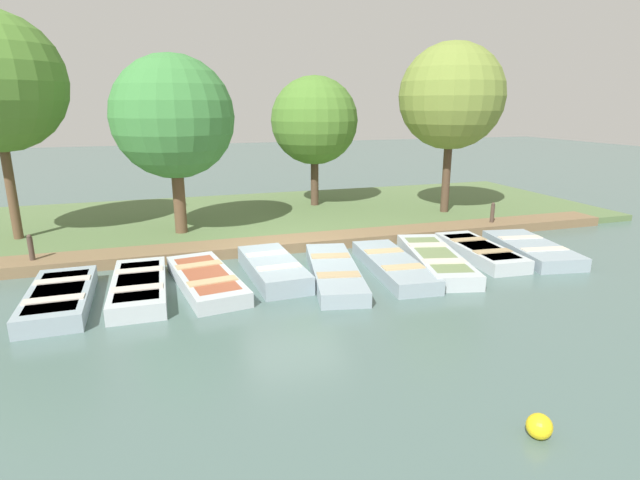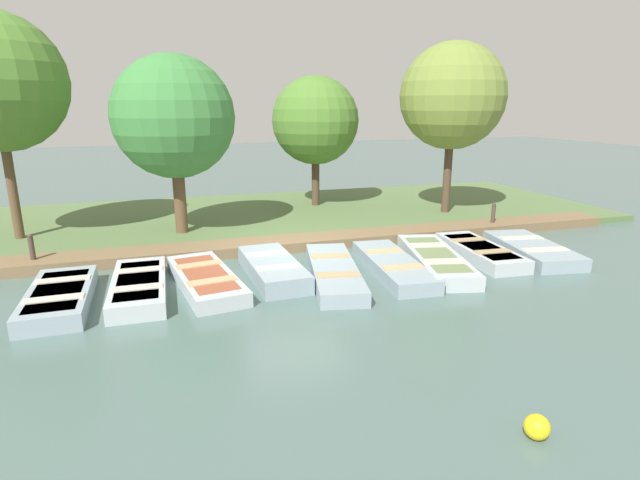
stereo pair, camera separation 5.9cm
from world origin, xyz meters
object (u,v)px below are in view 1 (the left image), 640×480
Objects in this scene: mooring_post_far at (492,217)px; park_tree_center at (314,121)px; rowboat_7 at (479,251)px; park_tree_left at (173,118)px; rowboat_0 at (59,297)px; park_tree_right at (452,97)px; rowboat_4 at (334,271)px; rowboat_6 at (435,259)px; rowboat_2 at (206,279)px; rowboat_3 at (273,268)px; mooring_post_near at (32,253)px; rowboat_5 at (393,265)px; rowboat_1 at (139,286)px; buoy at (539,426)px; rowboat_8 at (531,249)px.

park_tree_center reaches higher than mooring_post_far.
mooring_post_far is at bearing 142.33° from rowboat_7.
mooring_post_far is 9.81m from park_tree_left.
park_tree_right reaches higher than rowboat_0.
rowboat_0 reaches higher than rowboat_4.
rowboat_6 is at bearing -76.08° from rowboat_7.
rowboat_2 is 1.08× the size of rowboat_7.
rowboat_3 is 3.19× the size of mooring_post_near.
rowboat_1 is at bearing -87.45° from rowboat_5.
buoy is (6.06, -2.18, -0.02)m from rowboat_6.
rowboat_6 is (0.26, 5.41, 0.01)m from rowboat_2.
rowboat_8 is (0.01, 11.02, -0.01)m from rowboat_0.
rowboat_1 is at bearing -40.30° from park_tree_center.
park_tree_right is (-4.68, 0.28, 3.85)m from rowboat_8.
rowboat_0 is 11.93m from mooring_post_far.
rowboat_6 reaches higher than rowboat_2.
rowboat_3 is 9.05m from park_tree_right.
rowboat_6 is 4.19× the size of mooring_post_near.
mooring_post_far reaches higher than rowboat_7.
park_tree_left reaches higher than park_tree_center.
rowboat_1 is at bearing 45.52° from mooring_post_near.
rowboat_0 is at bearing -76.84° from rowboat_6.
rowboat_2 is 2.81m from rowboat_4.
rowboat_4 is at bearing 74.43° from rowboat_2.
rowboat_7 is 0.52× the size of park_tree_right.
park_tree_left is at bearing 175.32° from rowboat_2.
mooring_post_far reaches higher than rowboat_8.
park_tree_left is (-4.56, -4.53, 3.26)m from rowboat_5.
rowboat_2 is at bearing -33.50° from park_tree_center.
rowboat_0 is 8.56m from buoy.
rowboat_0 is 6.05m from park_tree_left.
rowboat_3 is 0.82× the size of rowboat_5.
rowboat_2 is 0.95× the size of rowboat_5.
park_tree_left is (-4.46, -8.51, 3.26)m from rowboat_8.
rowboat_3 is 3.93m from rowboat_6.
rowboat_4 is 5.99m from buoy.
rowboat_5 is at bearing -2.79° from park_tree_center.
rowboat_4 reaches higher than rowboat_2.
rowboat_7 is 1.42m from rowboat_8.
park_tree_center is at bearing 174.10° from buoy.
park_tree_right reaches higher than rowboat_1.
rowboat_4 reaches higher than buoy.
rowboat_7 is (-0.33, 2.59, 0.01)m from rowboat_5.
rowboat_1 is at bearing -85.79° from rowboat_7.
rowboat_5 is at bearing 170.37° from buoy.
rowboat_7 is 3.09m from mooring_post_far.
rowboat_2 is at bearing -86.24° from rowboat_7.
rowboat_8 is at bearing 79.77° from rowboat_2.
rowboat_1 is 0.63× the size of park_tree_center.
park_tree_right is (-4.44, 8.50, 3.86)m from rowboat_2.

